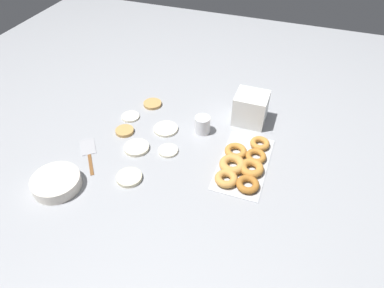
{
  "coord_description": "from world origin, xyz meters",
  "views": [
    {
      "loc": [
        -1.0,
        -0.46,
        1.0
      ],
      "look_at": [
        0.0,
        -0.1,
        0.04
      ],
      "focal_mm": 32.0,
      "sensor_mm": 36.0,
      "label": 1
    }
  ],
  "objects_px": {
    "pancake_0": "(129,177)",
    "pancake_4": "(125,131)",
    "pancake_3": "(168,151)",
    "paper_cup": "(202,125)",
    "pancake_1": "(166,129)",
    "pancake_5": "(153,104)",
    "container_stack": "(251,108)",
    "donut_tray": "(243,164)",
    "batter_bowl": "(56,182)",
    "pancake_2": "(137,148)",
    "spatula": "(89,150)",
    "pancake_6": "(131,117)"
  },
  "relations": [
    {
      "from": "pancake_0",
      "to": "pancake_4",
      "type": "xyz_separation_m",
      "value": [
        0.25,
        0.15,
        -0.0
      ]
    },
    {
      "from": "pancake_3",
      "to": "paper_cup",
      "type": "height_order",
      "value": "paper_cup"
    },
    {
      "from": "pancake_1",
      "to": "pancake_5",
      "type": "relative_size",
      "value": 1.23
    },
    {
      "from": "pancake_5",
      "to": "container_stack",
      "type": "bearing_deg",
      "value": -85.51
    },
    {
      "from": "pancake_3",
      "to": "donut_tray",
      "type": "distance_m",
      "value": 0.32
    },
    {
      "from": "pancake_5",
      "to": "paper_cup",
      "type": "bearing_deg",
      "value": -110.53
    },
    {
      "from": "batter_bowl",
      "to": "container_stack",
      "type": "relative_size",
      "value": 1.27
    },
    {
      "from": "container_stack",
      "to": "pancake_0",
      "type": "bearing_deg",
      "value": 145.18
    },
    {
      "from": "pancake_2",
      "to": "spatula",
      "type": "relative_size",
      "value": 0.53
    },
    {
      "from": "pancake_1",
      "to": "donut_tray",
      "type": "relative_size",
      "value": 0.3
    },
    {
      "from": "pancake_4",
      "to": "batter_bowl",
      "type": "distance_m",
      "value": 0.39
    },
    {
      "from": "donut_tray",
      "to": "batter_bowl",
      "type": "height_order",
      "value": "batter_bowl"
    },
    {
      "from": "spatula",
      "to": "pancake_2",
      "type": "bearing_deg",
      "value": -104.72
    },
    {
      "from": "pancake_5",
      "to": "container_stack",
      "type": "height_order",
      "value": "container_stack"
    },
    {
      "from": "pancake_1",
      "to": "spatula",
      "type": "xyz_separation_m",
      "value": [
        -0.24,
        0.26,
        -0.0
      ]
    },
    {
      "from": "pancake_4",
      "to": "batter_bowl",
      "type": "relative_size",
      "value": 0.45
    },
    {
      "from": "batter_bowl",
      "to": "spatula",
      "type": "height_order",
      "value": "batter_bowl"
    },
    {
      "from": "pancake_0",
      "to": "pancake_5",
      "type": "height_order",
      "value": "same"
    },
    {
      "from": "pancake_0",
      "to": "donut_tray",
      "type": "distance_m",
      "value": 0.46
    },
    {
      "from": "pancake_2",
      "to": "container_stack",
      "type": "xyz_separation_m",
      "value": [
        0.35,
        -0.41,
        0.06
      ]
    },
    {
      "from": "pancake_1",
      "to": "batter_bowl",
      "type": "distance_m",
      "value": 0.52
    },
    {
      "from": "batter_bowl",
      "to": "pancake_0",
      "type": "bearing_deg",
      "value": -62.0
    },
    {
      "from": "pancake_0",
      "to": "pancake_2",
      "type": "height_order",
      "value": "same"
    },
    {
      "from": "pancake_4",
      "to": "pancake_5",
      "type": "bearing_deg",
      "value": -7.67
    },
    {
      "from": "pancake_5",
      "to": "spatula",
      "type": "distance_m",
      "value": 0.41
    },
    {
      "from": "pancake_4",
      "to": "spatula",
      "type": "height_order",
      "value": "pancake_4"
    },
    {
      "from": "pancake_4",
      "to": "pancake_6",
      "type": "bearing_deg",
      "value": 13.23
    },
    {
      "from": "pancake_5",
      "to": "donut_tray",
      "type": "height_order",
      "value": "donut_tray"
    },
    {
      "from": "pancake_3",
      "to": "paper_cup",
      "type": "xyz_separation_m",
      "value": [
        0.17,
        -0.1,
        0.03
      ]
    },
    {
      "from": "paper_cup",
      "to": "spatula",
      "type": "distance_m",
      "value": 0.51
    },
    {
      "from": "pancake_6",
      "to": "spatula",
      "type": "relative_size",
      "value": 0.42
    },
    {
      "from": "donut_tray",
      "to": "spatula",
      "type": "distance_m",
      "value": 0.65
    },
    {
      "from": "pancake_2",
      "to": "container_stack",
      "type": "height_order",
      "value": "container_stack"
    },
    {
      "from": "container_stack",
      "to": "paper_cup",
      "type": "distance_m",
      "value": 0.24
    },
    {
      "from": "spatula",
      "to": "batter_bowl",
      "type": "bearing_deg",
      "value": 141.83
    },
    {
      "from": "donut_tray",
      "to": "pancake_2",
      "type": "bearing_deg",
      "value": 96.02
    },
    {
      "from": "pancake_1",
      "to": "container_stack",
      "type": "distance_m",
      "value": 0.4
    },
    {
      "from": "pancake_3",
      "to": "pancake_4",
      "type": "xyz_separation_m",
      "value": [
        0.05,
        0.23,
        0.0
      ]
    },
    {
      "from": "spatula",
      "to": "paper_cup",
      "type": "bearing_deg",
      "value": -93.42
    },
    {
      "from": "spatula",
      "to": "pancake_0",
      "type": "bearing_deg",
      "value": -147.33
    },
    {
      "from": "pancake_0",
      "to": "paper_cup",
      "type": "xyz_separation_m",
      "value": [
        0.37,
        -0.18,
        0.03
      ]
    },
    {
      "from": "pancake_6",
      "to": "donut_tray",
      "type": "bearing_deg",
      "value": -103.66
    },
    {
      "from": "pancake_3",
      "to": "donut_tray",
      "type": "height_order",
      "value": "donut_tray"
    },
    {
      "from": "spatula",
      "to": "pancake_1",
      "type": "bearing_deg",
      "value": -84.76
    },
    {
      "from": "pancake_5",
      "to": "paper_cup",
      "type": "height_order",
      "value": "paper_cup"
    },
    {
      "from": "pancake_6",
      "to": "container_stack",
      "type": "height_order",
      "value": "container_stack"
    },
    {
      "from": "pancake_4",
      "to": "pancake_6",
      "type": "distance_m",
      "value": 0.11
    },
    {
      "from": "pancake_1",
      "to": "pancake_4",
      "type": "distance_m",
      "value": 0.19
    },
    {
      "from": "pancake_1",
      "to": "paper_cup",
      "type": "distance_m",
      "value": 0.17
    },
    {
      "from": "pancake_6",
      "to": "paper_cup",
      "type": "bearing_deg",
      "value": -87.42
    }
  ]
}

